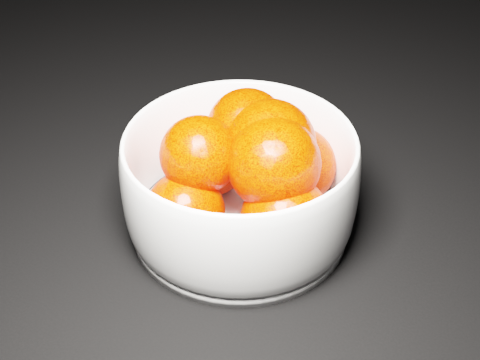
% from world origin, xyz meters
% --- Properties ---
extents(bowl, '(0.21, 0.21, 0.10)m').
position_xyz_m(bowl, '(-0.25, -0.10, 0.05)').
color(bowl, white).
rests_on(bowl, ground).
extents(orange_pile, '(0.18, 0.18, 0.12)m').
position_xyz_m(orange_pile, '(-0.24, -0.09, 0.07)').
color(orange_pile, red).
rests_on(orange_pile, bowl).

